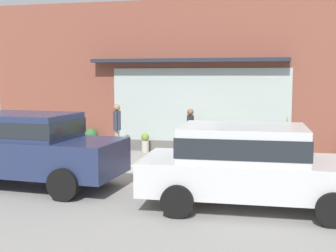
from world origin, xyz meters
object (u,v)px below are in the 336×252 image
pedestrian_with_handbag (190,130)px  potted_plant_trailing_edge (55,135)px  fire_hydrant (213,149)px  potted_plant_window_right (91,138)px  potted_plant_near_hydrant (145,142)px  potted_plant_by_entrance (287,138)px  parked_car_silver (249,162)px  potted_plant_doorstep (225,140)px  pedestrian_passerby (117,125)px  parked_car_navy (30,145)px

pedestrian_with_handbag → potted_plant_trailing_edge: 5.13m
fire_hydrant → potted_plant_window_right: (-4.45, 1.61, -0.03)m
potted_plant_near_hydrant → potted_plant_trailing_edge: bearing=177.2°
potted_plant_by_entrance → potted_plant_trailing_edge: bearing=178.3°
parked_car_silver → potted_plant_near_hydrant: (-3.64, 5.52, -0.55)m
potted_plant_doorstep → parked_car_silver: bearing=-79.7°
pedestrian_with_handbag → potted_plant_window_right: (-3.66, 0.99, -0.48)m
potted_plant_doorstep → potted_plant_window_right: 4.65m
pedestrian_passerby → fire_hydrant: bearing=66.5°
potted_plant_doorstep → fire_hydrant: bearing=-97.9°
potted_plant_trailing_edge → potted_plant_by_entrance: (7.89, -0.23, 0.15)m
fire_hydrant → potted_plant_near_hydrant: (-2.46, 1.43, -0.10)m
potted_plant_doorstep → pedestrian_passerby: bearing=-168.4°
potted_plant_trailing_edge → potted_plant_window_right: (1.36, 0.00, -0.07)m
pedestrian_passerby → potted_plant_trailing_edge: 2.83m
pedestrian_with_handbag → parked_car_silver: (1.98, -4.70, 0.00)m
potted_plant_trailing_edge → potted_plant_near_hydrant: (3.35, -0.17, -0.14)m
potted_plant_by_entrance → parked_car_silver: bearing=-99.4°
fire_hydrant → potted_plant_window_right: bearing=160.2°
potted_plant_near_hydrant → parked_car_navy: bearing=-104.9°
pedestrian_with_handbag → potted_plant_doorstep: (0.98, 0.77, -0.37)m
fire_hydrant → pedestrian_passerby: (-3.17, 0.69, 0.53)m
fire_hydrant → pedestrian_with_handbag: 1.10m
parked_car_silver → parked_car_navy: 5.00m
fire_hydrant → parked_car_silver: 4.28m
potted_plant_trailing_edge → parked_car_navy: bearing=-68.6°
potted_plant_by_entrance → potted_plant_doorstep: (-1.89, 0.02, -0.11)m
pedestrian_with_handbag → potted_plant_window_right: size_ratio=2.13×
potted_plant_trailing_edge → potted_plant_doorstep: (6.00, -0.22, 0.04)m
potted_plant_doorstep → potted_plant_near_hydrant: bearing=178.9°
parked_car_navy → potted_plant_trailing_edge: size_ratio=4.24×
fire_hydrant → potted_plant_doorstep: (0.19, 1.38, 0.08)m
potted_plant_trailing_edge → potted_plant_window_right: potted_plant_trailing_edge is taller
pedestrian_passerby → potted_plant_window_right: 1.67m
pedestrian_with_handbag → potted_plant_trailing_edge: bearing=-114.7°
parked_car_silver → potted_plant_trailing_edge: (-6.99, 5.69, -0.41)m
potted_plant_near_hydrant → potted_plant_doorstep: bearing=-1.1°
pedestrian_with_handbag → potted_plant_doorstep: 1.30m
pedestrian_with_handbag → potted_plant_near_hydrant: size_ratio=2.41×
parked_car_navy → potted_plant_doorstep: parked_car_navy is taller
pedestrian_with_handbag → potted_plant_near_hydrant: 1.93m
fire_hydrant → parked_car_silver: size_ratio=0.20×
potted_plant_trailing_edge → potted_plant_near_hydrant: potted_plant_trailing_edge is taller
pedestrian_with_handbag → parked_car_navy: (-2.99, -4.18, 0.07)m
parked_car_silver → potted_plant_window_right: size_ratio=5.99×
potted_plant_doorstep → potted_plant_near_hydrant: potted_plant_doorstep is taller
fire_hydrant → potted_plant_doorstep: 1.40m
pedestrian_passerby → potted_plant_near_hydrant: bearing=124.7°
parked_car_silver → potted_plant_by_entrance: bearing=79.0°
parked_car_navy → potted_plant_window_right: parked_car_navy is taller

